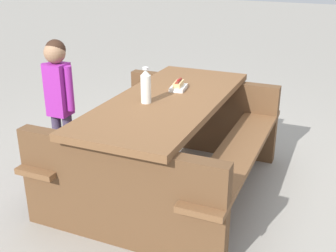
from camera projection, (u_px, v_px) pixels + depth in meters
ground_plane at (168, 186)px, 3.40m from camera, size 30.00×30.00×0.00m
picnic_table at (168, 136)px, 3.23m from camera, size 1.89×1.51×0.75m
soda_bottle at (146, 86)px, 2.97m from camera, size 0.07×0.07×0.26m
hotdog_tray at (178, 86)px, 3.30m from camera, size 0.20×0.14×0.08m
child_in_coat at (59, 90)px, 3.40m from camera, size 0.18×0.28×1.13m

